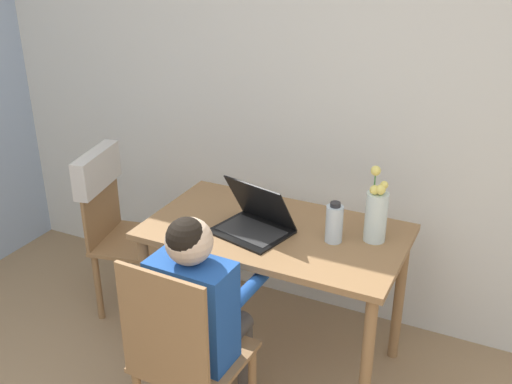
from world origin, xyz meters
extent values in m
cube|color=silver|center=(0.00, 2.23, 1.25)|extent=(6.40, 0.05, 2.50)
cube|color=olive|center=(-0.21, 1.64, 0.72)|extent=(1.17, 0.66, 0.03)
cylinder|color=olive|center=(-0.74, 1.36, 0.35)|extent=(0.05, 0.05, 0.71)
cylinder|color=olive|center=(0.33, 1.36, 0.35)|extent=(0.05, 0.05, 0.71)
cylinder|color=olive|center=(-0.74, 1.92, 0.35)|extent=(0.05, 0.05, 0.71)
cylinder|color=olive|center=(0.33, 1.92, 0.35)|extent=(0.05, 0.05, 0.71)
cube|color=olive|center=(-0.30, 1.06, 0.41)|extent=(0.42, 0.42, 0.02)
cube|color=olive|center=(-0.31, 0.87, 0.66)|extent=(0.38, 0.03, 0.49)
cylinder|color=olive|center=(-0.46, 1.24, 0.20)|extent=(0.04, 0.04, 0.40)
cube|color=olive|center=(-1.08, 1.73, 0.41)|extent=(0.47, 0.47, 0.02)
cube|color=olive|center=(-1.26, 1.69, 0.66)|extent=(0.10, 0.38, 0.49)
cylinder|color=olive|center=(-0.87, 1.60, 0.20)|extent=(0.04, 0.04, 0.40)
cylinder|color=olive|center=(-0.95, 1.93, 0.20)|extent=(0.04, 0.04, 0.40)
cylinder|color=olive|center=(-1.21, 1.53, 0.20)|extent=(0.04, 0.04, 0.40)
cylinder|color=olive|center=(-1.28, 1.86, 0.20)|extent=(0.04, 0.04, 0.40)
cube|color=beige|center=(-1.26, 1.69, 0.82)|extent=(0.16, 0.40, 0.20)
cube|color=#1E4C9E|center=(-0.30, 1.06, 0.64)|extent=(0.33, 0.19, 0.43)
sphere|color=beige|center=(-0.30, 1.06, 0.94)|extent=(0.18, 0.18, 0.18)
sphere|color=black|center=(-0.30, 1.04, 0.96)|extent=(0.15, 0.15, 0.15)
cylinder|color=#4C4742|center=(-0.22, 1.20, 0.43)|extent=(0.10, 0.28, 0.09)
cylinder|color=#4C4742|center=(-0.37, 1.20, 0.43)|extent=(0.10, 0.28, 0.09)
cylinder|color=#4C4742|center=(-0.22, 1.34, 0.21)|extent=(0.07, 0.07, 0.42)
cylinder|color=#4C4742|center=(-0.36, 1.34, 0.21)|extent=(0.07, 0.07, 0.42)
cylinder|color=#1E4C9E|center=(-0.15, 1.26, 0.66)|extent=(0.07, 0.24, 0.06)
cylinder|color=#1E4C9E|center=(-0.43, 1.27, 0.66)|extent=(0.07, 0.24, 0.06)
cube|color=black|center=(-0.29, 1.56, 0.74)|extent=(0.37, 0.33, 0.01)
cube|color=#2D2D2D|center=(-0.29, 1.56, 0.75)|extent=(0.32, 0.24, 0.00)
cube|color=black|center=(-0.28, 1.62, 0.86)|extent=(0.34, 0.21, 0.23)
cube|color=silver|center=(-0.28, 1.62, 0.86)|extent=(0.31, 0.18, 0.20)
cylinder|color=silver|center=(0.22, 1.73, 0.85)|extent=(0.10, 0.10, 0.22)
cylinder|color=#3D7A38|center=(0.24, 1.74, 0.89)|extent=(0.01, 0.01, 0.22)
sphere|color=#EFDB66|center=(0.24, 1.74, 1.00)|extent=(0.03, 0.03, 0.03)
cylinder|color=#3D7A38|center=(0.22, 1.76, 0.88)|extent=(0.01, 0.01, 0.19)
sphere|color=#EFDB66|center=(0.22, 1.76, 0.97)|extent=(0.03, 0.03, 0.03)
cylinder|color=#3D7A38|center=(0.20, 1.74, 0.92)|extent=(0.01, 0.01, 0.28)
sphere|color=#EFDB66|center=(0.20, 1.74, 1.06)|extent=(0.04, 0.04, 0.04)
cylinder|color=#3D7A38|center=(0.21, 1.72, 0.88)|extent=(0.01, 0.01, 0.20)
sphere|color=#EFDB66|center=(0.21, 1.72, 0.98)|extent=(0.04, 0.04, 0.04)
cylinder|color=#3D7A38|center=(0.23, 1.72, 0.88)|extent=(0.01, 0.01, 0.21)
sphere|color=#EFDB66|center=(0.23, 1.72, 0.99)|extent=(0.04, 0.04, 0.04)
cylinder|color=silver|center=(0.06, 1.65, 0.82)|extent=(0.08, 0.08, 0.17)
cylinder|color=#262628|center=(0.06, 1.65, 0.91)|extent=(0.05, 0.05, 0.02)
camera|label=1|loc=(0.75, -0.56, 2.02)|focal=42.00mm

